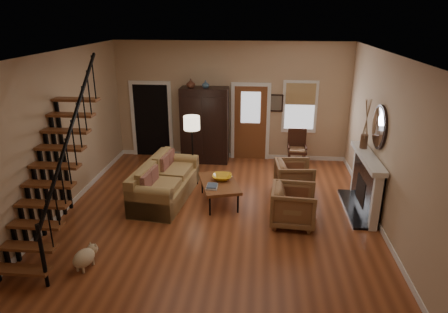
# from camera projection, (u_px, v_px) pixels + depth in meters

# --- Properties ---
(room) EXTENTS (7.00, 7.33, 3.30)m
(room) POSITION_uv_depth(u_px,v_px,m) (208.00, 123.00, 9.60)
(room) COLOR brown
(room) RESTS_ON ground
(staircase) EXTENTS (0.94, 2.80, 3.20)m
(staircase) POSITION_uv_depth(u_px,v_px,m) (50.00, 160.00, 6.92)
(staircase) COLOR brown
(staircase) RESTS_ON ground
(fireplace) EXTENTS (0.33, 1.95, 2.30)m
(fireplace) POSITION_uv_depth(u_px,v_px,m) (368.00, 178.00, 8.36)
(fireplace) COLOR black
(fireplace) RESTS_ON ground
(armoire) EXTENTS (1.30, 0.60, 2.10)m
(armoire) POSITION_uv_depth(u_px,v_px,m) (205.00, 125.00, 11.08)
(armoire) COLOR black
(armoire) RESTS_ON ground
(vase_a) EXTENTS (0.24, 0.24, 0.25)m
(vase_a) POSITION_uv_depth(u_px,v_px,m) (191.00, 83.00, 10.62)
(vase_a) COLOR #4C2619
(vase_a) RESTS_ON armoire
(vase_b) EXTENTS (0.20, 0.20, 0.21)m
(vase_b) POSITION_uv_depth(u_px,v_px,m) (206.00, 84.00, 10.59)
(vase_b) COLOR #334C60
(vase_b) RESTS_ON armoire
(sofa) EXTENTS (1.20, 2.33, 0.84)m
(sofa) POSITION_uv_depth(u_px,v_px,m) (166.00, 182.00, 8.99)
(sofa) COLOR #A17E49
(sofa) RESTS_ON ground
(coffee_table) EXTENTS (1.09, 1.45, 0.49)m
(coffee_table) POSITION_uv_depth(u_px,v_px,m) (219.00, 192.00, 8.86)
(coffee_table) COLOR brown
(coffee_table) RESTS_ON ground
(bowl) EXTENTS (0.44, 0.44, 0.11)m
(bowl) POSITION_uv_depth(u_px,v_px,m) (222.00, 177.00, 8.90)
(bowl) COLOR gold
(bowl) RESTS_ON coffee_table
(books) EXTENTS (0.24, 0.32, 0.06)m
(books) POSITION_uv_depth(u_px,v_px,m) (212.00, 186.00, 8.50)
(books) COLOR beige
(books) RESTS_ON coffee_table
(armchair_left) EXTENTS (0.95, 0.92, 0.80)m
(armchair_left) POSITION_uv_depth(u_px,v_px,m) (294.00, 206.00, 7.91)
(armchair_left) COLOR brown
(armchair_left) RESTS_ON ground
(armchair_right) EXTENTS (0.93, 0.90, 0.78)m
(armchair_right) POSITION_uv_depth(u_px,v_px,m) (294.00, 178.00, 9.28)
(armchair_right) COLOR brown
(armchair_right) RESTS_ON ground
(floor_lamp) EXTENTS (0.43, 0.43, 1.70)m
(floor_lamp) POSITION_uv_depth(u_px,v_px,m) (192.00, 150.00, 9.69)
(floor_lamp) COLOR black
(floor_lamp) RESTS_ON ground
(side_chair) EXTENTS (0.54, 0.54, 1.02)m
(side_chair) POSITION_uv_depth(u_px,v_px,m) (297.00, 149.00, 10.85)
(side_chair) COLOR #3B1D12
(side_chair) RESTS_ON ground
(dog) EXTENTS (0.41, 0.55, 0.35)m
(dog) POSITION_uv_depth(u_px,v_px,m) (84.00, 259.00, 6.59)
(dog) COLOR beige
(dog) RESTS_ON ground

